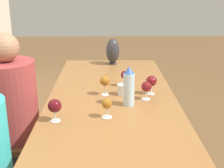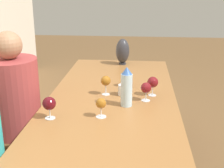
# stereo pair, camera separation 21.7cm
# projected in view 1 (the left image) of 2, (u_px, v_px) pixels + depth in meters

# --- Properties ---
(dining_table) EXTENTS (2.67, 0.90, 0.73)m
(dining_table) POSITION_uv_depth(u_px,v_px,m) (113.00, 122.00, 1.97)
(dining_table) COLOR #936033
(dining_table) RESTS_ON ground_plane
(water_bottle) EXTENTS (0.08, 0.08, 0.26)m
(water_bottle) POSITION_uv_depth(u_px,v_px,m) (129.00, 87.00, 2.03)
(water_bottle) COLOR silver
(water_bottle) RESTS_ON dining_table
(water_tumbler) EXTENTS (0.08, 0.08, 0.08)m
(water_tumbler) POSITION_uv_depth(u_px,v_px,m) (123.00, 90.00, 2.25)
(water_tumbler) COLOR silver
(water_tumbler) RESTS_ON dining_table
(vase) EXTENTS (0.13, 0.13, 0.25)m
(vase) POSITION_uv_depth(u_px,v_px,m) (113.00, 51.00, 3.03)
(vase) COLOR #2D2D33
(vase) RESTS_ON dining_table
(wine_glass_0) EXTENTS (0.07, 0.07, 0.14)m
(wine_glass_0) POSITION_uv_depth(u_px,v_px,m) (105.00, 81.00, 2.22)
(wine_glass_0) COLOR silver
(wine_glass_0) RESTS_ON dining_table
(wine_glass_1) EXTENTS (0.08, 0.08, 0.14)m
(wine_glass_1) POSITION_uv_depth(u_px,v_px,m) (55.00, 106.00, 1.81)
(wine_glass_1) COLOR silver
(wine_glass_1) RESTS_ON dining_table
(wine_glass_2) EXTENTS (0.06, 0.06, 0.12)m
(wine_glass_2) POSITION_uv_depth(u_px,v_px,m) (107.00, 104.00, 1.86)
(wine_glass_2) COLOR silver
(wine_glass_2) RESTS_ON dining_table
(wine_glass_3) EXTENTS (0.07, 0.07, 0.13)m
(wine_glass_3) POSITION_uv_depth(u_px,v_px,m) (146.00, 87.00, 2.14)
(wine_glass_3) COLOR silver
(wine_glass_3) RESTS_ON dining_table
(wine_glass_5) EXTENTS (0.08, 0.08, 0.14)m
(wine_glass_5) POSITION_uv_depth(u_px,v_px,m) (151.00, 81.00, 2.24)
(wine_glass_5) COLOR silver
(wine_glass_5) RESTS_ON dining_table
(wine_glass_6) EXTENTS (0.06, 0.06, 0.12)m
(wine_glass_6) POSITION_uv_depth(u_px,v_px,m) (125.00, 76.00, 2.41)
(wine_glass_6) COLOR silver
(wine_glass_6) RESTS_ON dining_table
(chair_far) EXTENTS (0.44, 0.44, 0.91)m
(chair_far) POSITION_uv_depth(u_px,v_px,m) (4.00, 131.00, 2.24)
(chair_far) COLOR brown
(chair_far) RESTS_ON ground_plane
(person_far) EXTENTS (0.37, 0.37, 1.19)m
(person_far) POSITION_uv_depth(u_px,v_px,m) (14.00, 112.00, 2.20)
(person_far) COLOR #2D2D38
(person_far) RESTS_ON ground_plane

